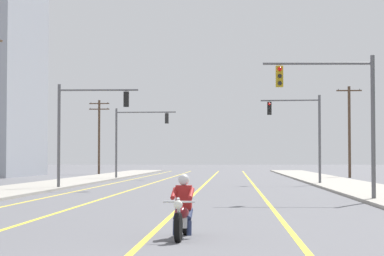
% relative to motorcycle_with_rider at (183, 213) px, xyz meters
% --- Properties ---
extents(lane_stripe_center, '(0.16, 100.00, 0.01)m').
position_rel_motorcycle_with_rider_xyz_m(lane_stripe_center, '(-0.81, 38.48, -0.58)').
color(lane_stripe_center, yellow).
rests_on(lane_stripe_center, ground).
extents(lane_stripe_left, '(0.16, 100.00, 0.01)m').
position_rel_motorcycle_with_rider_xyz_m(lane_stripe_left, '(-4.71, 38.48, -0.58)').
color(lane_stripe_left, yellow).
rests_on(lane_stripe_left, ground).
extents(lane_stripe_right, '(0.16, 100.00, 0.01)m').
position_rel_motorcycle_with_rider_xyz_m(lane_stripe_right, '(2.59, 38.48, -0.58)').
color(lane_stripe_right, yellow).
rests_on(lane_stripe_right, ground).
extents(lane_stripe_far_left, '(0.16, 100.00, 0.01)m').
position_rel_motorcycle_with_rider_xyz_m(lane_stripe_far_left, '(-7.50, 38.48, -0.58)').
color(lane_stripe_far_left, yellow).
rests_on(lane_stripe_far_left, ground).
extents(sidewalk_kerb_right, '(4.40, 110.00, 0.14)m').
position_rel_motorcycle_with_rider_xyz_m(sidewalk_kerb_right, '(8.70, 33.48, -0.52)').
color(sidewalk_kerb_right, '#9E998E').
rests_on(sidewalk_kerb_right, ground).
extents(sidewalk_kerb_left, '(4.40, 110.00, 0.14)m').
position_rel_motorcycle_with_rider_xyz_m(sidewalk_kerb_left, '(-10.88, 33.48, -0.52)').
color(sidewalk_kerb_left, '#9E998E').
rests_on(sidewalk_kerb_left, ground).
extents(motorcycle_with_rider, '(0.70, 2.19, 1.46)m').
position_rel_motorcycle_with_rider_xyz_m(motorcycle_with_rider, '(0.00, 0.00, 0.00)').
color(motorcycle_with_rider, black).
rests_on(motorcycle_with_rider, ground).
extents(traffic_signal_near_right, '(4.74, 0.50, 6.20)m').
position_rel_motorcycle_with_rider_xyz_m(traffic_signal_near_right, '(5.75, 14.64, 3.50)').
color(traffic_signal_near_right, '#56565B').
rests_on(traffic_signal_near_right, ground).
extents(traffic_signal_near_left, '(4.78, 0.41, 6.20)m').
position_rel_motorcycle_with_rider_xyz_m(traffic_signal_near_left, '(-7.73, 26.23, 3.51)').
color(traffic_signal_near_left, '#56565B').
rests_on(traffic_signal_near_left, ground).
extents(traffic_signal_mid_right, '(4.13, 0.45, 6.20)m').
position_rel_motorcycle_with_rider_xyz_m(traffic_signal_mid_right, '(6.01, 34.58, 3.46)').
color(traffic_signal_mid_right, '#56565B').
rests_on(traffic_signal_mid_right, ground).
extents(traffic_signal_mid_left, '(5.35, 0.49, 6.20)m').
position_rel_motorcycle_with_rider_xyz_m(traffic_signal_mid_left, '(-7.48, 47.41, 3.54)').
color(traffic_signal_mid_left, '#56565B').
rests_on(traffic_signal_mid_left, ground).
extents(utility_pole_right_far, '(2.37, 0.26, 8.60)m').
position_rel_motorcycle_with_rider_xyz_m(utility_pole_right_far, '(12.14, 53.33, 3.94)').
color(utility_pole_right_far, '#4C3828').
rests_on(utility_pole_right_far, ground).
extents(utility_pole_left_far, '(2.38, 0.26, 8.59)m').
position_rel_motorcycle_with_rider_xyz_m(utility_pole_left_far, '(-14.32, 68.28, 4.10)').
color(utility_pole_left_far, '#4C3828').
rests_on(utility_pole_left_far, ground).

